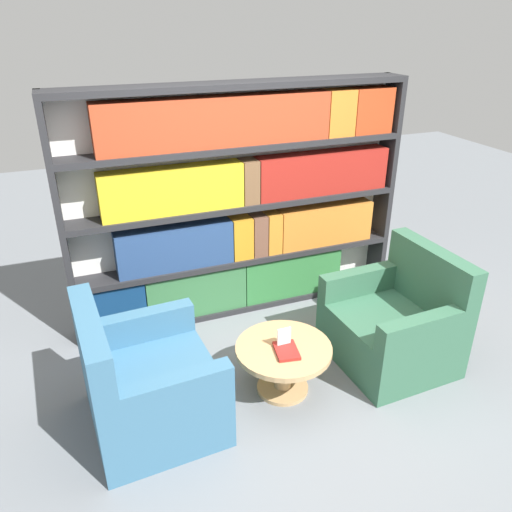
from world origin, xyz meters
name	(u,v)px	position (x,y,z in m)	size (l,w,h in m)	color
ground_plane	(303,393)	(0.00, 0.00, 0.00)	(14.00, 14.00, 0.00)	slate
bookshelf	(241,205)	(0.02, 1.35, 1.00)	(2.99, 0.30, 2.04)	silver
armchair_left	(146,386)	(-1.10, 0.13, 0.31)	(0.86, 0.93, 0.92)	#386684
armchair_right	(395,325)	(0.86, 0.13, 0.31)	(0.85, 0.92, 0.92)	#336047
coffee_table	(283,359)	(-0.12, 0.10, 0.28)	(0.69, 0.69, 0.38)	tan
table_sign	(284,339)	(-0.12, 0.10, 0.45)	(0.10, 0.06, 0.16)	black
stray_book	(286,351)	(-0.13, 0.03, 0.40)	(0.19, 0.24, 0.03)	maroon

